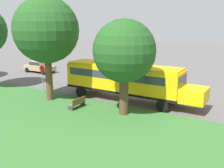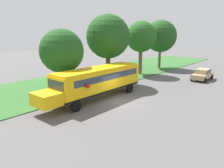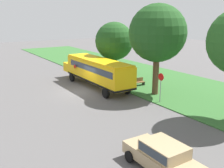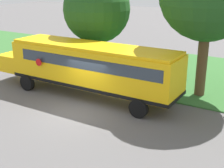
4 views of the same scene
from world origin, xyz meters
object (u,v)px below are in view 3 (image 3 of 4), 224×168
object	(u,v)px
car_tan_nearest	(163,155)
park_bench	(138,82)
oak_tree_beside_bus	(113,41)
oak_tree_roadside_mid	(157,32)
school_bus	(97,70)
stop_sign	(161,84)

from	to	relation	value
car_tan_nearest	park_bench	xyz separation A→B (m)	(-9.30, -13.87, -0.40)
park_bench	car_tan_nearest	bearing A→B (deg)	56.14
oak_tree_beside_bus	oak_tree_roadside_mid	xyz separation A→B (m)	(-0.32, 7.24, 1.36)
park_bench	oak_tree_beside_bus	bearing A→B (deg)	-77.27
car_tan_nearest	oak_tree_roadside_mid	distance (m)	14.60
car_tan_nearest	school_bus	bearing A→B (deg)	-108.06
park_bench	school_bus	bearing A→B (deg)	-27.98
oak_tree_roadside_mid	stop_sign	xyz separation A→B (m)	(1.37, 2.22, -4.44)
school_bus	oak_tree_roadside_mid	bearing A→B (deg)	122.18
park_bench	stop_sign	bearing A→B (deg)	71.47
car_tan_nearest	oak_tree_beside_bus	xyz separation A→B (m)	(-8.45, -17.64, 3.94)
car_tan_nearest	oak_tree_beside_bus	world-z (taller)	oak_tree_beside_bus
stop_sign	park_bench	bearing A→B (deg)	-108.53
car_tan_nearest	oak_tree_beside_bus	distance (m)	19.95
school_bus	oak_tree_beside_bus	distance (m)	4.62
oak_tree_beside_bus	stop_sign	world-z (taller)	oak_tree_beside_bus
school_bus	car_tan_nearest	bearing A→B (deg)	71.94
stop_sign	park_bench	distance (m)	6.12
oak_tree_roadside_mid	oak_tree_beside_bus	bearing A→B (deg)	-87.48
oak_tree_roadside_mid	park_bench	distance (m)	6.69
oak_tree_beside_bus	park_bench	xyz separation A→B (m)	(-0.85, 3.78, -4.35)
car_tan_nearest	oak_tree_beside_bus	bearing A→B (deg)	-115.59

